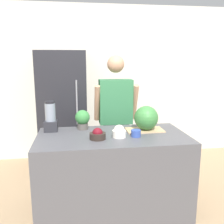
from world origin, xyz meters
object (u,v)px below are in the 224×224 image
object	(u,v)px
bowl_cream	(119,132)
bowl_small_blue	(136,133)
refrigerator	(63,110)
blender	(51,118)
person	(116,119)
watermelon	(146,118)
bowl_cherries	(98,135)
potted_plant	(83,119)

from	to	relation	value
bowl_cream	bowl_small_blue	distance (m)	0.18
refrigerator	blender	distance (m)	1.09
refrigerator	person	bearing A→B (deg)	-40.64
person	watermelon	xyz separation A→B (m)	(0.26, -0.59, 0.14)
refrigerator	blender	xyz separation A→B (m)	(-0.09, -1.08, 0.13)
person	bowl_small_blue	distance (m)	0.80
watermelon	bowl_cherries	xyz separation A→B (m)	(-0.58, -0.23, -0.11)
watermelon	potted_plant	world-z (taller)	watermelon
bowl_cherries	blender	distance (m)	0.64
bowl_cherries	bowl_small_blue	bearing A→B (deg)	3.27
refrigerator	potted_plant	distance (m)	1.09
refrigerator	bowl_cream	world-z (taller)	refrigerator
person	blender	distance (m)	0.95
bowl_cream	blender	distance (m)	0.82
potted_plant	bowl_cream	bearing A→B (deg)	-44.15
watermelon	refrigerator	bearing A→B (deg)	129.16
refrigerator	potted_plant	size ratio (longest dim) A/B	7.93
potted_plant	blender	bearing A→B (deg)	-176.17
person	watermelon	size ratio (longest dim) A/B	6.32
bowl_cherries	potted_plant	distance (m)	0.43
bowl_cream	potted_plant	size ratio (longest dim) A/B	0.64
person	bowl_cream	xyz separation A→B (m)	(-0.09, -0.78, 0.04)
watermelon	blender	world-z (taller)	blender
refrigerator	blender	world-z (taller)	refrigerator
bowl_cream	bowl_cherries	bearing A→B (deg)	-170.49
person	watermelon	distance (m)	0.66
potted_plant	refrigerator	bearing A→B (deg)	104.58
blender	potted_plant	xyz separation A→B (m)	(0.36, 0.02, -0.03)
bowl_cherries	blender	world-z (taller)	blender
refrigerator	person	xyz separation A→B (m)	(0.74, -0.63, -0.01)
refrigerator	bowl_small_blue	distance (m)	1.65
refrigerator	bowl_small_blue	xyz separation A→B (m)	(0.83, -1.43, 0.01)
bowl_cherries	bowl_small_blue	xyz separation A→B (m)	(0.41, 0.02, -0.01)
watermelon	potted_plant	xyz separation A→B (m)	(-0.72, 0.17, -0.03)
bowl_cream	bowl_small_blue	world-z (taller)	bowl_cream
person	blender	world-z (taller)	person
refrigerator	bowl_cream	bearing A→B (deg)	-65.38
watermelon	bowl_cream	bearing A→B (deg)	-151.21
refrigerator	watermelon	world-z (taller)	refrigerator
refrigerator	watermelon	size ratio (longest dim) A/B	6.59
watermelon	blender	size ratio (longest dim) A/B	0.79
person	bowl_small_blue	size ratio (longest dim) A/B	16.80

